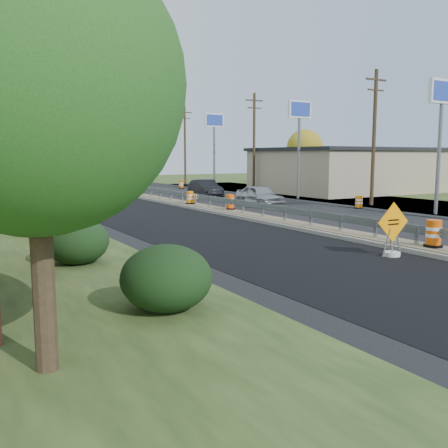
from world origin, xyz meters
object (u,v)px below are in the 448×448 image
barrel_shoulder_mid (260,192)px  barrel_median_near (434,234)px  barrel_shoulder_near (359,202)px  barrel_median_far (190,198)px  caution_sign (392,243)px  barrel_median_mid (230,202)px  car_dark_mid (205,189)px  car_silver (260,196)px  barrel_shoulder_far (181,185)px

barrel_shoulder_mid → barrel_median_near: bearing=-110.3°
barrel_shoulder_near → barrel_median_far: bearing=145.2°
caution_sign → barrel_median_near: (1.75, -0.34, 0.22)m
caution_sign → barrel_shoulder_near: caution_sign is taller
barrel_median_mid → caution_sign: bearing=-98.2°
caution_sign → barrel_median_mid: (2.07, 14.33, 0.19)m
car_dark_mid → barrel_shoulder_mid: bearing=-16.2°
car_silver → barrel_shoulder_mid: bearing=56.7°
barrel_median_near → car_dark_mid: car_dark_mid is taller
barrel_median_far → barrel_shoulder_mid: bearing=26.6°
barrel_median_far → barrel_shoulder_far: size_ratio=0.96×
barrel_shoulder_near → car_dark_mid: bearing=110.4°
car_silver → car_dark_mid: 8.33m
caution_sign → barrel_median_near: size_ratio=1.94×
car_dark_mid → barrel_shoulder_near: bearing=-62.5°
barrel_shoulder_mid → car_dark_mid: 4.75m
barrel_median_near → barrel_shoulder_mid: bearing=69.7°
caution_sign → barrel_median_mid: size_ratio=2.07×
barrel_shoulder_near → car_dark_mid: car_dark_mid is taller
barrel_shoulder_near → car_dark_mid: size_ratio=0.18×
car_dark_mid → barrel_median_mid: bearing=-103.5°
car_silver → barrel_shoulder_near: bearing=-40.9°
barrel_shoulder_mid → barrel_median_far: bearing=-153.4°
car_silver → barrel_median_far: bearing=157.3°
barrel_shoulder_mid → caution_sign: bearing=-114.2°
barrel_median_far → barrel_shoulder_mid: (8.93, 4.46, -0.23)m
barrel_median_mid → barrel_median_far: bearing=96.7°
caution_sign → barrel_median_far: bearing=88.6°
barrel_shoulder_mid → barrel_shoulder_far: size_ratio=0.96×
barrel_shoulder_near → car_dark_mid: (-4.79, 12.83, 0.36)m
barrel_median_near → car_silver: car_silver is taller
barrel_shoulder_near → car_silver: size_ratio=0.19×
barrel_median_far → car_silver: car_silver is taller
caution_sign → barrel_median_mid: caution_sign is taller
barrel_shoulder_mid → barrel_median_mid: bearing=-133.3°
barrel_median_mid → barrel_shoulder_near: size_ratio=1.08×
caution_sign → car_dark_mid: caution_sign is taller
barrel_median_mid → barrel_median_near: bearing=-91.2°
barrel_median_near → barrel_median_far: 19.13m
barrel_median_far → car_dark_mid: bearing=54.1°
barrel_shoulder_far → barrel_median_mid: bearing=-108.4°
barrel_shoulder_far → car_dark_mid: car_dark_mid is taller
barrel_shoulder_mid → car_silver: car_silver is taller
barrel_median_mid → barrel_shoulder_far: (7.53, 22.70, -0.24)m
barrel_shoulder_far → car_silver: 20.56m
barrel_shoulder_near → car_dark_mid: 13.70m
barrel_shoulder_far → car_dark_mid: (-3.48, -11.90, 0.33)m
caution_sign → barrel_median_near: bearing=-7.6°
car_silver → barrel_shoulder_far: bearing=81.4°
barrel_median_far → barrel_shoulder_near: bearing=-34.8°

